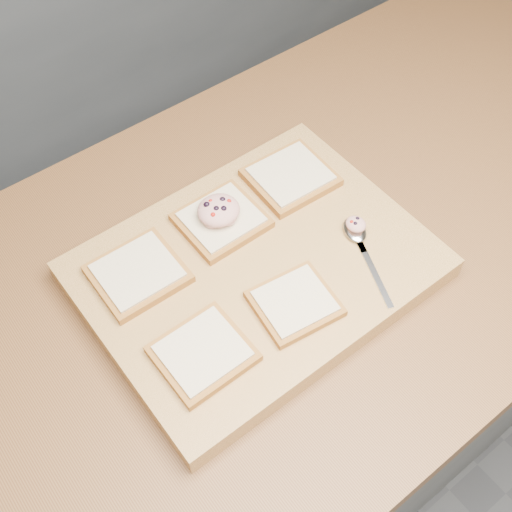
{
  "coord_description": "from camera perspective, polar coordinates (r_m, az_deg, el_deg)",
  "views": [
    {
      "loc": [
        -0.49,
        -0.47,
        1.74
      ],
      "look_at": [
        -0.14,
        -0.02,
        0.96
      ],
      "focal_mm": 45.0,
      "sensor_mm": 36.0,
      "label": 1
    }
  ],
  "objects": [
    {
      "name": "back_counter",
      "position": [
        2.33,
        -20.42,
        17.72
      ],
      "size": [
        3.6,
        0.62,
        0.94
      ],
      "color": "slate",
      "rests_on": "ground"
    },
    {
      "name": "bread_near_center",
      "position": [
        0.93,
        3.47,
        -4.19
      ],
      "size": [
        0.13,
        0.12,
        0.02
      ],
      "color": "#A4642A",
      "rests_on": "cutting_board"
    },
    {
      "name": "cutting_board",
      "position": [
        1.0,
        -0.0,
        -1.2
      ],
      "size": [
        0.51,
        0.39,
        0.04
      ],
      "primitive_type": "cube",
      "color": "tan",
      "rests_on": "island_counter"
    },
    {
      "name": "spoon",
      "position": [
        1.02,
        9.02,
        1.74
      ],
      "size": [
        0.08,
        0.17,
        0.01
      ],
      "color": "silver",
      "rests_on": "cutting_board"
    },
    {
      "name": "island_counter",
      "position": [
        1.45,
        3.98,
        -8.56
      ],
      "size": [
        2.0,
        0.8,
        0.9
      ],
      "color": "slate",
      "rests_on": "ground"
    },
    {
      "name": "bread_near_left",
      "position": [
        0.89,
        -4.74,
        -8.59
      ],
      "size": [
        0.12,
        0.11,
        0.02
      ],
      "color": "#A4642A",
      "rests_on": "cutting_board"
    },
    {
      "name": "bread_far_center",
      "position": [
        1.02,
        -3.08,
        3.21
      ],
      "size": [
        0.13,
        0.12,
        0.02
      ],
      "color": "#A4642A",
      "rests_on": "cutting_board"
    },
    {
      "name": "spoon_salad",
      "position": [
        1.01,
        8.86,
        2.82
      ],
      "size": [
        0.03,
        0.03,
        0.02
      ],
      "color": "#D8948A",
      "rests_on": "spoon"
    },
    {
      "name": "bread_far_left",
      "position": [
        0.97,
        -10.46,
        -1.52
      ],
      "size": [
        0.13,
        0.12,
        0.02
      ],
      "color": "#A4642A",
      "rests_on": "cutting_board"
    },
    {
      "name": "bread_far_right",
      "position": [
        1.08,
        3.09,
        7.05
      ],
      "size": [
        0.14,
        0.13,
        0.02
      ],
      "color": "#A4642A",
      "rests_on": "cutting_board"
    },
    {
      "name": "ground",
      "position": [
        1.86,
        3.17,
        -14.99
      ],
      "size": [
        4.0,
        4.0,
        0.0
      ],
      "primitive_type": "plane",
      "color": "#515459",
      "rests_on": "ground"
    },
    {
      "name": "tuna_salad_dollop",
      "position": [
        1.0,
        -3.35,
        4.1
      ],
      "size": [
        0.07,
        0.06,
        0.03
      ],
      "color": "#D8948A",
      "rests_on": "bread_far_center"
    }
  ]
}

